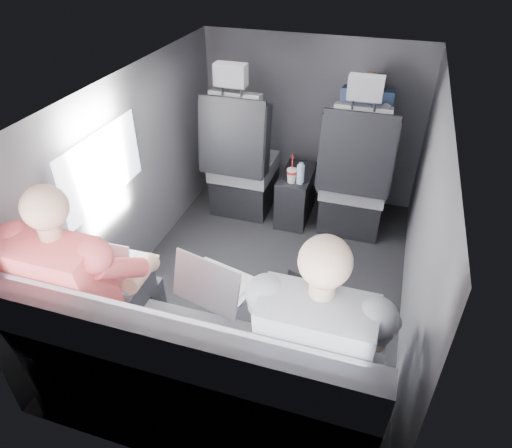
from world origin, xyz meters
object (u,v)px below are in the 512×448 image
(front_seat_left, at_px, (241,167))
(passenger_rear_right, at_px, (319,345))
(laptop_white, at_px, (112,264))
(laptop_silver, at_px, (215,283))
(front_seat_right, at_px, (354,184))
(passenger_front_right, at_px, (363,128))
(laptop_black, at_px, (320,308))
(center_console, at_px, (296,195))
(soda_cup, at_px, (292,175))
(passenger_rear_left, at_px, (88,289))
(rear_bench, at_px, (199,381))
(water_bottle, at_px, (301,174))

(front_seat_left, relative_size, passenger_rear_right, 1.01)
(laptop_white, height_order, laptop_silver, laptop_silver)
(front_seat_right, bearing_deg, passenger_rear_right, -87.91)
(front_seat_left, relative_size, passenger_front_right, 1.72)
(laptop_silver, bearing_deg, laptop_black, -1.40)
(center_console, xyz_separation_m, laptop_silver, (-0.03, -1.63, 0.43))
(laptop_white, distance_m, passenger_rear_right, 1.11)
(center_console, distance_m, passenger_front_right, 0.73)
(soda_cup, xyz_separation_m, passenger_rear_left, (-0.57, -1.70, 0.18))
(center_console, distance_m, passenger_rear_right, 1.97)
(center_console, bearing_deg, front_seat_right, -5.07)
(passenger_rear_right, height_order, passenger_front_right, passenger_rear_right)
(center_console, xyz_separation_m, rear_bench, (-0.00, -1.94, 0.11))
(soda_cup, distance_m, laptop_white, 1.61)
(front_seat_left, height_order, soda_cup, front_seat_left)
(rear_bench, bearing_deg, water_bottle, 88.26)
(passenger_rear_right, bearing_deg, soda_cup, 107.23)
(front_seat_right, height_order, laptop_black, front_seat_right)
(rear_bench, bearing_deg, laptop_silver, 95.96)
(front_seat_right, height_order, passenger_front_right, front_seat_right)
(front_seat_left, distance_m, soda_cup, 0.46)
(front_seat_right, relative_size, passenger_rear_right, 1.01)
(front_seat_left, distance_m, passenger_rear_right, 2.06)
(center_console, xyz_separation_m, laptop_black, (0.48, -1.64, 0.43))
(passenger_rear_right, distance_m, passenger_front_right, 2.07)
(rear_bench, relative_size, laptop_white, 4.70)
(rear_bench, distance_m, passenger_front_right, 2.25)
(front_seat_left, height_order, center_console, front_seat_left)
(soda_cup, bearing_deg, passenger_rear_left, -108.57)
(laptop_white, bearing_deg, passenger_rear_left, -90.95)
(center_console, relative_size, soda_cup, 2.03)
(soda_cup, xyz_separation_m, passenger_rear_right, (0.53, -1.70, 0.18))
(water_bottle, relative_size, laptop_silver, 0.42)
(front_seat_left, xyz_separation_m, laptop_black, (0.93, -1.60, 0.23))
(front_seat_left, distance_m, laptop_black, 1.86)
(front_seat_left, xyz_separation_m, water_bottle, (0.50, -0.10, 0.08))
(soda_cup, xyz_separation_m, laptop_silver, (-0.02, -1.48, 0.17))
(water_bottle, bearing_deg, center_console, 111.16)
(soda_cup, height_order, passenger_rear_left, passenger_rear_left)
(front_seat_left, relative_size, water_bottle, 7.56)
(water_bottle, height_order, laptop_silver, laptop_silver)
(laptop_white, bearing_deg, laptop_silver, 2.63)
(front_seat_left, distance_m, center_console, 0.49)
(front_seat_right, xyz_separation_m, rear_bench, (-0.45, -1.90, -0.09))
(rear_bench, height_order, laptop_white, rear_bench)
(laptop_silver, relative_size, passenger_front_right, 0.54)
(front_seat_right, relative_size, rear_bench, 0.79)
(soda_cup, relative_size, water_bottle, 1.41)
(rear_bench, relative_size, passenger_front_right, 2.18)
(center_console, bearing_deg, rear_bench, -90.00)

